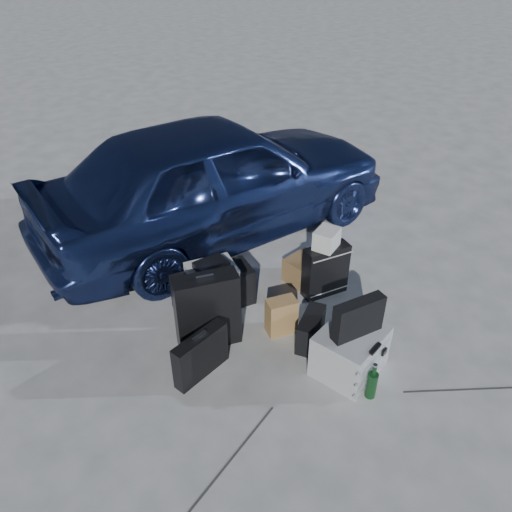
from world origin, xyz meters
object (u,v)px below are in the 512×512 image
Objects in this scene: pelican_case at (350,351)px; briefcase at (201,355)px; green_bottle at (372,381)px; car at (217,178)px; suitcase_left at (207,311)px; suitcase_right at (325,270)px; duffel_bag at (214,290)px; cardboard_box at (304,270)px.

briefcase is (-0.97, 0.69, 0.00)m from pelican_case.
briefcase is 1.56× the size of green_bottle.
suitcase_left is (-1.12, -1.49, -0.35)m from car.
car is 7.99× the size of briefcase.
suitcase_left reaches higher than pelican_case.
green_bottle is at bearing -59.56° from briefcase.
briefcase is 0.96× the size of suitcase_right.
pelican_case reaches higher than green_bottle.
suitcase_right is (1.52, 0.15, 0.07)m from briefcase.
green_bottle is (-0.63, -1.15, -0.10)m from suitcase_right.
pelican_case is 1.66× the size of green_bottle.
suitcase_right is at bearing -15.70° from duffel_bag.
car is at bearing 65.40° from duffel_bag.
cardboard_box is at bearing -171.54° from car.
cardboard_box is (1.26, 0.16, -0.22)m from suitcase_left.
car is 7.54× the size of pelican_case.
car is 1.66m from suitcase_right.
briefcase reaches higher than duffel_bag.
suitcase_left is (0.25, 0.26, 0.15)m from briefcase.
suitcase_left is 1.29m from suitcase_right.
duffel_bag is 2.27× the size of green_bottle.
briefcase reaches higher than cardboard_box.
suitcase_right reaches higher than briefcase.
suitcase_left is at bearing 145.60° from car.
pelican_case reaches higher than cardboard_box.
pelican_case is at bearing -61.31° from duffel_bag.
pelican_case is 0.31m from green_bottle.
pelican_case is at bearing -47.08° from briefcase.
briefcase is 1.34m from green_bottle.
green_bottle is at bearing -106.71° from suitcase_right.
car reaches higher than pelican_case.
briefcase is at bearing 131.92° from green_bottle.
green_bottle is (-0.07, -0.30, -0.03)m from pelican_case.
suitcase_left is 0.94× the size of duffel_bag.
duffel_bag is at bearing 166.59° from cardboard_box.
pelican_case is at bearing -111.26° from suitcase_right.
cardboard_box is (-0.02, 0.28, -0.14)m from suitcase_right.
suitcase_right reaches higher than cardboard_box.
car is 1.90m from suitcase_left.
suitcase_right is at bearing 13.95° from suitcase_left.
car is 12.49× the size of green_bottle.
briefcase is 0.39m from suitcase_left.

